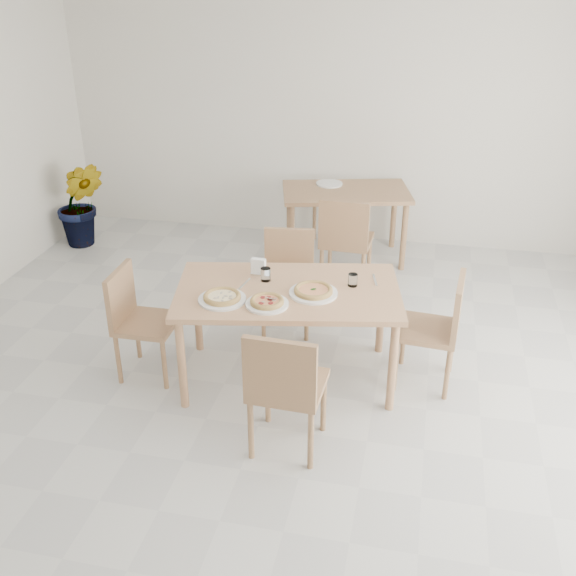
% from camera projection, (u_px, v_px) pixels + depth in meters
% --- Properties ---
extents(main_table, '(1.75, 1.20, 0.75)m').
position_uv_depth(main_table, '(288.00, 299.00, 4.86)').
color(main_table, tan).
rests_on(main_table, ground).
extents(chair_south, '(0.47, 0.47, 0.92)m').
position_uv_depth(chair_south, '(285.00, 384.00, 4.16)').
color(chair_south, '#A97C54').
rests_on(chair_south, ground).
extents(chair_north, '(0.46, 0.46, 0.85)m').
position_uv_depth(chair_north, '(288.00, 273.00, 5.66)').
color(chair_north, '#A97C54').
rests_on(chair_north, ground).
extents(chair_west, '(0.43, 0.43, 0.86)m').
position_uv_depth(chair_west, '(137.00, 315.00, 5.01)').
color(chair_west, '#A97C54').
rests_on(chair_west, ground).
extents(chair_east, '(0.47, 0.47, 0.88)m').
position_uv_depth(chair_east, '(440.00, 324.00, 4.87)').
color(chair_east, '#A97C54').
rests_on(chair_east, ground).
extents(plate_margherita, '(0.34, 0.34, 0.02)m').
position_uv_depth(plate_margherita, '(313.00, 293.00, 4.75)').
color(plate_margherita, white).
rests_on(plate_margherita, main_table).
extents(plate_mushroom, '(0.33, 0.33, 0.02)m').
position_uv_depth(plate_mushroom, '(222.00, 299.00, 4.67)').
color(plate_mushroom, white).
rests_on(plate_mushroom, main_table).
extents(plate_pepperoni, '(0.30, 0.30, 0.02)m').
position_uv_depth(plate_pepperoni, '(267.00, 304.00, 4.61)').
color(plate_pepperoni, white).
rests_on(plate_pepperoni, main_table).
extents(pizza_margherita, '(0.33, 0.33, 0.03)m').
position_uv_depth(pizza_margherita, '(313.00, 290.00, 4.74)').
color(pizza_margherita, tan).
rests_on(pizza_margherita, plate_margherita).
extents(pizza_mushroom, '(0.31, 0.31, 0.03)m').
position_uv_depth(pizza_mushroom, '(222.00, 296.00, 4.66)').
color(pizza_mushroom, tan).
rests_on(pizza_mushroom, plate_mushroom).
extents(pizza_pepperoni, '(0.30, 0.30, 0.03)m').
position_uv_depth(pizza_pepperoni, '(267.00, 301.00, 4.60)').
color(pizza_pepperoni, tan).
rests_on(pizza_pepperoni, plate_pepperoni).
extents(tumbler_a, '(0.07, 0.07, 0.10)m').
position_uv_depth(tumbler_a, '(266.00, 274.00, 4.93)').
color(tumbler_a, white).
rests_on(tumbler_a, main_table).
extents(tumbler_b, '(0.07, 0.07, 0.09)m').
position_uv_depth(tumbler_b, '(353.00, 280.00, 4.86)').
color(tumbler_b, white).
rests_on(tumbler_b, main_table).
extents(napkin_holder, '(0.12, 0.07, 0.13)m').
position_uv_depth(napkin_holder, '(258.00, 267.00, 5.01)').
color(napkin_holder, silver).
rests_on(napkin_holder, main_table).
extents(fork_a, '(0.06, 0.19, 0.01)m').
position_uv_depth(fork_a, '(375.00, 280.00, 4.95)').
color(fork_a, silver).
rests_on(fork_a, main_table).
extents(fork_b, '(0.05, 0.19, 0.01)m').
position_uv_depth(fork_b, '(245.00, 284.00, 4.90)').
color(fork_b, silver).
rests_on(fork_b, main_table).
extents(second_table, '(1.40, 1.01, 0.75)m').
position_uv_depth(second_table, '(346.00, 200.00, 6.82)').
color(second_table, '#A97C54').
rests_on(second_table, ground).
extents(chair_back_s, '(0.48, 0.48, 0.93)m').
position_uv_depth(chair_back_s, '(345.00, 237.00, 6.24)').
color(chair_back_s, '#A97C54').
rests_on(chair_back_s, ground).
extents(chair_back_n, '(0.50, 0.50, 0.93)m').
position_uv_depth(chair_back_n, '(339.00, 186.00, 7.54)').
color(chair_back_n, '#A97C54').
rests_on(chair_back_n, ground).
extents(plate_empty, '(0.27, 0.27, 0.02)m').
position_uv_depth(plate_empty, '(329.00, 184.00, 6.93)').
color(plate_empty, white).
rests_on(plate_empty, second_table).
extents(potted_plant, '(0.62, 0.56, 0.94)m').
position_uv_depth(potted_plant, '(81.00, 204.00, 7.24)').
color(potted_plant, '#2C651E').
rests_on(potted_plant, ground).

